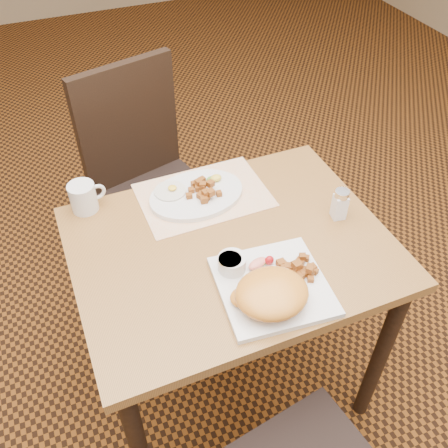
% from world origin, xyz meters
% --- Properties ---
extents(ground, '(8.00, 8.00, 0.00)m').
position_xyz_m(ground, '(0.00, 0.00, 0.00)').
color(ground, black).
rests_on(ground, ground).
extents(table, '(0.90, 0.70, 0.75)m').
position_xyz_m(table, '(0.00, 0.00, 0.64)').
color(table, '#98652F').
rests_on(table, ground).
extents(chair_far, '(0.52, 0.52, 0.97)m').
position_xyz_m(chair_far, '(-0.08, 0.67, 0.54)').
color(chair_far, black).
rests_on(chair_far, ground).
extents(placemat, '(0.40, 0.28, 0.00)m').
position_xyz_m(placemat, '(0.00, 0.23, 0.75)').
color(placemat, white).
rests_on(placemat, table).
extents(plate_square, '(0.31, 0.31, 0.02)m').
position_xyz_m(plate_square, '(0.04, -0.19, 0.76)').
color(plate_square, silver).
rests_on(plate_square, table).
extents(plate_oval, '(0.32, 0.25, 0.02)m').
position_xyz_m(plate_oval, '(-0.02, 0.23, 0.76)').
color(plate_oval, silver).
rests_on(plate_oval, placemat).
extents(hollandaise_mound, '(0.19, 0.17, 0.07)m').
position_xyz_m(hollandaise_mound, '(0.00, -0.24, 0.80)').
color(hollandaise_mound, orange).
rests_on(hollandaise_mound, plate_square).
extents(ramekin, '(0.08, 0.08, 0.04)m').
position_xyz_m(ramekin, '(-0.04, -0.10, 0.79)').
color(ramekin, silver).
rests_on(ramekin, plate_square).
extents(garnish_sq, '(0.08, 0.05, 0.03)m').
position_xyz_m(garnish_sq, '(0.03, -0.12, 0.78)').
color(garnish_sq, '#387223').
rests_on(garnish_sq, plate_square).
extents(fried_egg, '(0.10, 0.10, 0.02)m').
position_xyz_m(fried_egg, '(-0.10, 0.27, 0.77)').
color(fried_egg, white).
rests_on(fried_egg, plate_oval).
extents(garnish_ov, '(0.05, 0.03, 0.02)m').
position_xyz_m(garnish_ov, '(0.05, 0.27, 0.78)').
color(garnish_ov, '#387223').
rests_on(garnish_ov, plate_oval).
extents(salt_shaker, '(0.05, 0.05, 0.10)m').
position_xyz_m(salt_shaker, '(0.34, -0.02, 0.80)').
color(salt_shaker, white).
rests_on(salt_shaker, table).
extents(coffee_mug, '(0.11, 0.08, 0.09)m').
position_xyz_m(coffee_mug, '(-0.35, 0.31, 0.80)').
color(coffee_mug, silver).
rests_on(coffee_mug, table).
extents(home_fries_sq, '(0.10, 0.10, 0.04)m').
position_xyz_m(home_fries_sq, '(0.12, -0.18, 0.78)').
color(home_fries_sq, '#955018').
rests_on(home_fries_sq, plate_square).
extents(home_fries_ov, '(0.11, 0.10, 0.03)m').
position_xyz_m(home_fries_ov, '(-0.00, 0.22, 0.78)').
color(home_fries_ov, '#955018').
rests_on(home_fries_ov, plate_oval).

